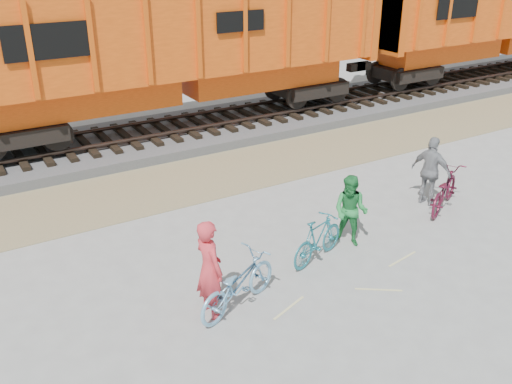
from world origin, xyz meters
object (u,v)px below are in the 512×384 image
bicycle_teal (318,239)px  person_woman (431,171)px  hopper_car_right (494,14)px  hopper_car_center (177,46)px  bicycle_maroon (444,190)px  bicycle_blue (238,284)px  person_man (351,211)px  person_solo (209,269)px

bicycle_teal → person_woman: person_woman is taller
hopper_car_right → bicycle_teal: bearing=-151.2°
bicycle_teal → person_woman: (4.01, 0.78, 0.39)m
hopper_car_center → person_woman: 8.79m
hopper_car_center → bicycle_maroon: hopper_car_center is taller
bicycle_teal → bicycle_blue: bearing=86.7°
person_man → person_solo: bearing=-110.5°
hopper_car_right → hopper_car_center: bearing=180.0°
hopper_car_right → person_man: 17.23m
hopper_car_center → person_man: hopper_car_center is taller
hopper_car_right → person_solo: hopper_car_right is taller
bicycle_teal → person_solo: size_ratio=0.88×
hopper_car_center → person_man: (0.17, -8.49, -2.21)m
hopper_car_center → person_solo: size_ratio=7.54×
bicycle_maroon → person_solo: 6.91m
person_solo → person_man: person_solo is taller
person_solo → person_woman: 6.86m
person_man → person_woman: 3.07m
hopper_car_center → person_woman: bearing=-68.1°
hopper_car_center → bicycle_maroon: bearing=-68.5°
bicycle_blue → bicycle_maroon: bearing=-101.7°
bicycle_blue → person_man: person_man is taller
person_solo → person_man: bearing=-83.7°
person_solo → person_woman: (6.74, 1.29, -0.05)m
bicycle_maroon → hopper_car_center: bearing=-6.4°
hopper_car_center → person_man: size_ratio=8.78×
hopper_car_right → bicycle_blue: size_ratio=7.21×
bicycle_blue → person_solo: person_solo is taller
bicycle_blue → person_solo: bearing=58.1°
bicycle_teal → bicycle_maroon: (4.11, 0.38, 0.02)m
bicycle_teal → bicycle_maroon: 4.13m
bicycle_blue → bicycle_maroon: 6.42m
hopper_car_center → bicycle_blue: (-3.06, -9.30, -2.50)m
bicycle_blue → person_man: bearing=-96.6°
bicycle_blue → bicycle_maroon: size_ratio=0.99×
bicycle_blue → person_woman: bearing=-98.0°
bicycle_blue → bicycle_teal: bearing=-95.4°
bicycle_maroon → person_solo: bearing=69.5°
bicycle_teal → hopper_car_right: bearing=-79.7°
hopper_car_right → bicycle_blue: 20.47m
bicycle_teal → person_solo: 2.81m
hopper_car_right → bicycle_maroon: hopper_car_right is taller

